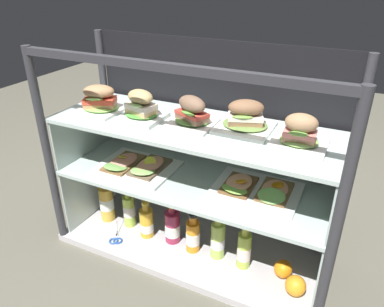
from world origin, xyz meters
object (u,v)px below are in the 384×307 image
object	(u,v)px
kitchen_scissors	(116,238)
plated_roll_sandwich_mid_right	(192,114)
juice_bottle_front_second	(218,239)
juice_bottle_back_center	(244,250)
juice_bottle_tucked_behind	(173,226)
juice_bottle_front_fourth	(193,236)
open_sandwich_tray_far_right	(136,166)
plated_roll_sandwich_far_right	(100,101)
juice_bottle_front_right_end	(129,209)
orange_fruit_near_left_post	(295,286)
plated_roll_sandwich_near_right_corner	(141,109)
juice_bottle_front_left_end	(147,223)
plated_roll_sandwich_far_left	(245,119)
juice_bottle_near_post	(107,203)
plated_roll_sandwich_right_of_center	(300,135)
orange_fruit_beside_bottles	(283,269)
open_sandwich_tray_right_of_center	(256,190)

from	to	relation	value
kitchen_scissors	plated_roll_sandwich_mid_right	bearing A→B (deg)	20.27
juice_bottle_front_second	juice_bottle_back_center	bearing A→B (deg)	-3.67
plated_roll_sandwich_mid_right	juice_bottle_tucked_behind	xyz separation A→B (m)	(-0.09, -0.02, -0.56)
juice_bottle_front_fourth	open_sandwich_tray_far_right	bearing A→B (deg)	178.16
plated_roll_sandwich_far_right	juice_bottle_front_right_end	bearing A→B (deg)	14.42
plated_roll_sandwich_mid_right	orange_fruit_near_left_post	bearing A→B (deg)	-10.18
plated_roll_sandwich_near_right_corner	juice_bottle_front_left_end	size ratio (longest dim) A/B	0.91
plated_roll_sandwich_far_left	juice_bottle_front_fourth	distance (m)	0.59
juice_bottle_near_post	kitchen_scissors	xyz separation A→B (m)	(0.13, -0.11, -0.09)
plated_roll_sandwich_far_right	orange_fruit_near_left_post	xyz separation A→B (m)	(0.92, -0.06, -0.60)
juice_bottle_tucked_behind	plated_roll_sandwich_near_right_corner	bearing A→B (deg)	-171.84
plated_roll_sandwich_mid_right	juice_bottle_front_right_end	distance (m)	0.65
plated_roll_sandwich_far_left	juice_bottle_front_right_end	world-z (taller)	plated_roll_sandwich_far_left
plated_roll_sandwich_right_of_center	juice_bottle_front_right_end	size ratio (longest dim) A/B	0.84
plated_roll_sandwich_near_right_corner	orange_fruit_near_left_post	size ratio (longest dim) A/B	2.09
plated_roll_sandwich_mid_right	juice_bottle_back_center	distance (m)	0.61
open_sandwich_tray_far_right	juice_bottle_front_second	xyz separation A→B (m)	(0.40, 0.00, -0.27)
open_sandwich_tray_far_right	orange_fruit_beside_bottles	size ratio (longest dim) A/B	4.53
juice_bottle_near_post	orange_fruit_beside_bottles	xyz separation A→B (m)	(0.90, -0.00, -0.06)
juice_bottle_front_left_end	juice_bottle_near_post	bearing A→B (deg)	174.47
open_sandwich_tray_right_of_center	kitchen_scissors	bearing A→B (deg)	-167.12
open_sandwich_tray_far_right	juice_bottle_front_left_end	xyz separation A→B (m)	(0.04, -0.01, -0.29)
plated_roll_sandwich_mid_right	orange_fruit_beside_bottles	world-z (taller)	plated_roll_sandwich_mid_right
plated_roll_sandwich_mid_right	juice_bottle_near_post	bearing A→B (deg)	-178.21
open_sandwich_tray_right_of_center	juice_bottle_tucked_behind	world-z (taller)	open_sandwich_tray_right_of_center
juice_bottle_tucked_behind	plated_roll_sandwich_right_of_center	bearing A→B (deg)	0.64
plated_roll_sandwich_far_right	juice_bottle_near_post	size ratio (longest dim) A/B	0.81
plated_roll_sandwich_mid_right	juice_bottle_front_fourth	world-z (taller)	plated_roll_sandwich_mid_right
juice_bottle_back_center	plated_roll_sandwich_near_right_corner	bearing A→B (deg)	-179.49
juice_bottle_near_post	juice_bottle_front_left_end	distance (m)	0.25
plated_roll_sandwich_right_of_center	juice_bottle_back_center	bearing A→B (deg)	-173.18
plated_roll_sandwich_right_of_center	orange_fruit_near_left_post	size ratio (longest dim) A/B	2.31
kitchen_scissors	juice_bottle_tucked_behind	bearing A→B (deg)	23.38
juice_bottle_near_post	juice_bottle_tucked_behind	distance (m)	0.38
juice_bottle_near_post	juice_bottle_front_second	bearing A→B (deg)	-0.79
plated_roll_sandwich_far_right	plated_roll_sandwich_mid_right	size ratio (longest dim) A/B	1.03
plated_roll_sandwich_near_right_corner	open_sandwich_tray_right_of_center	bearing A→B (deg)	5.89
plated_roll_sandwich_near_right_corner	juice_bottle_tucked_behind	size ratio (longest dim) A/B	0.85
open_sandwich_tray_far_right	juice_bottle_front_left_end	distance (m)	0.29
juice_bottle_front_left_end	juice_bottle_front_fourth	distance (m)	0.24
orange_fruit_near_left_post	juice_bottle_front_right_end	bearing A→B (deg)	174.39
kitchen_scissors	plated_roll_sandwich_right_of_center	bearing A→B (deg)	8.54
plated_roll_sandwich_near_right_corner	kitchen_scissors	distance (m)	0.66
plated_roll_sandwich_far_left	juice_bottle_front_fourth	xyz separation A→B (m)	(-0.18, -0.09, -0.56)
juice_bottle_near_post	orange_fruit_beside_bottles	world-z (taller)	juice_bottle_near_post
juice_bottle_front_right_end	plated_roll_sandwich_near_right_corner	bearing A→B (deg)	-12.41
plated_roll_sandwich_mid_right	orange_fruit_beside_bottles	size ratio (longest dim) A/B	2.36
plated_roll_sandwich_far_right	juice_bottle_tucked_behind	bearing A→B (deg)	1.79
plated_roll_sandwich_mid_right	juice_bottle_back_center	xyz separation A→B (m)	(0.26, -0.03, -0.56)
plated_roll_sandwich_mid_right	orange_fruit_near_left_post	size ratio (longest dim) A/B	2.16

